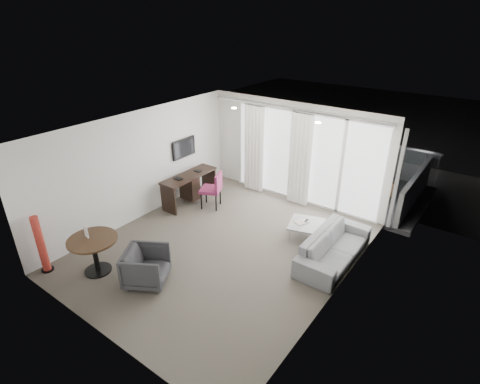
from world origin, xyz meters
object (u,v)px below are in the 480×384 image
Objects in this scene: red_lamp at (41,244)px; tub_armchair at (146,267)px; desk_chair at (211,190)px; rattan_chair_a at (328,177)px; coffee_table at (306,230)px; rattan_chair_b at (380,184)px; desk at (190,188)px; round_table at (95,255)px; sofa at (334,247)px.

red_lamp is 1.56× the size of tub_armchair.
rattan_chair_a is (1.99, 2.78, -0.10)m from desk_chair.
coffee_table is 2.97m from rattan_chair_b.
red_lamp is 5.44m from coffee_table.
desk reaches higher than round_table.
desk is 0.65m from desk_chair.
desk_chair is 4.52m from rattan_chair_b.
sofa is at bearing -28.29° from coffee_table.
coffee_table is at bearing -19.59° from desk_chair.
tub_armchair is (0.98, -3.01, -0.13)m from desk_chair.
tub_armchair is at bearing -60.88° from desk.
sofa is at bearing -2.60° from desk.
rattan_chair_b is at bearing 58.66° from red_lamp.
rattan_chair_a reaches higher than coffee_table.
rattan_chair_b reaches higher than tub_armchair.
desk_chair is 3.52m from sofa.
tub_armchair is at bearing 137.06° from sofa.
coffee_table is (1.67, 3.17, -0.18)m from tub_armchair.
desk is 3.31m from coffee_table.
red_lamp is at bearing -96.93° from rattan_chair_a.
desk reaches higher than sofa.
sofa is at bearing -73.67° from tub_armchair.
desk is at bearing 86.15° from red_lamp.
coffee_table is at bearing 49.12° from red_lamp.
red_lamp reaches higher than desk_chair.
coffee_table is at bearing -127.62° from rattan_chair_b.
desk reaches higher than coffee_table.
round_table is at bearing -80.00° from desk.
desk_chair is 1.25× the size of rattan_chair_a.
tub_armchair is at bearing -94.89° from desk_chair.
desk_chair reaches higher than sofa.
round_table is 1.22× the size of rattan_chair_a.
rattan_chair_a is at bearing 47.85° from desk.
tub_armchair is 3.59m from coffee_table.
desk is at bearing 100.00° from round_table.
desk is 0.79× the size of sofa.
round_table is 1.10m from tub_armchair.
coffee_table is (2.71, 3.52, -0.20)m from round_table.
tub_armchair is (1.61, -2.90, -0.04)m from desk.
rattan_chair_a is at bearing 104.28° from coffee_table.
tub_armchair is at bearing 26.40° from red_lamp.
rattan_chair_a is 1.39m from rattan_chair_b.
rattan_chair_a is (-0.67, 2.63, 0.21)m from coffee_table.
desk is at bearing -175.32° from coffee_table.
red_lamp is 7.32m from rattan_chair_a.
coffee_table is (3.29, 0.27, -0.22)m from desk.
rattan_chair_b reaches higher than sofa.
desk_chair is at bearing -12.61° from tub_armchair.
rattan_chair_b is at bearing 38.24° from desk.
tub_armchair is 0.37× the size of sofa.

